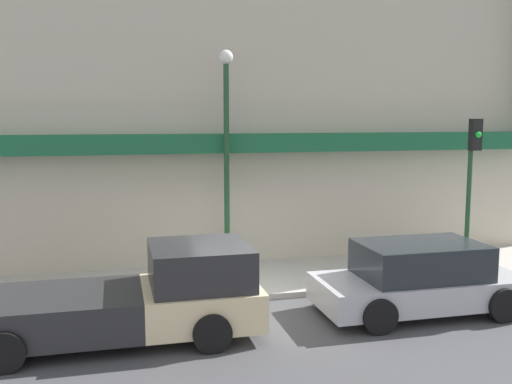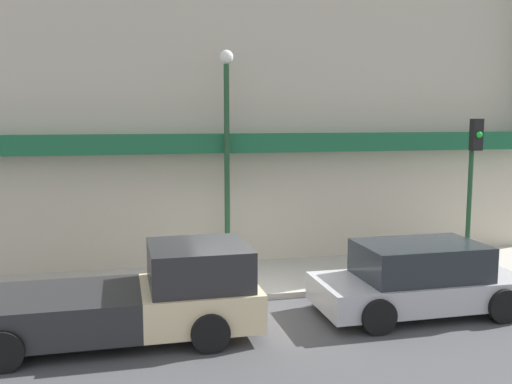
% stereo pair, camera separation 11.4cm
% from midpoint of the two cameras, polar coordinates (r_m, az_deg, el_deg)
% --- Properties ---
extents(ground_plane, '(80.00, 80.00, 0.00)m').
position_cam_midpoint_polar(ground_plane, '(13.15, -0.73, -10.91)').
color(ground_plane, '#424244').
extents(sidewalk, '(36.00, 3.07, 0.14)m').
position_cam_midpoint_polar(sidewalk, '(14.56, -2.13, -8.79)').
color(sidewalk, '#ADA89E').
rests_on(sidewalk, ground).
extents(building, '(19.80, 3.80, 9.59)m').
position_cam_midpoint_polar(building, '(16.95, -4.25, 7.97)').
color(building, '#BCB29E').
rests_on(building, ground).
extents(pickup_truck, '(5.53, 2.26, 1.73)m').
position_cam_midpoint_polar(pickup_truck, '(11.14, -12.40, -10.38)').
color(pickup_truck, beige).
rests_on(pickup_truck, ground).
extents(parked_car, '(4.43, 2.10, 1.52)m').
position_cam_midpoint_polar(parked_car, '(12.74, 15.78, -8.34)').
color(parked_car, '#ADADB2').
rests_on(parked_car, ground).
extents(fire_hydrant, '(0.18, 0.18, 0.74)m').
position_cam_midpoint_polar(fire_hydrant, '(13.12, -10.65, -8.77)').
color(fire_hydrant, yellow).
rests_on(fire_hydrant, sidewalk).
extents(street_lamp, '(0.36, 0.36, 5.70)m').
position_cam_midpoint_polar(street_lamp, '(14.70, -3.19, 5.67)').
color(street_lamp, '#1E4728').
rests_on(street_lamp, sidewalk).
extents(traffic_light, '(0.28, 0.42, 3.97)m').
position_cam_midpoint_polar(traffic_light, '(15.60, 20.58, 2.26)').
color(traffic_light, '#1E4728').
rests_on(traffic_light, sidewalk).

